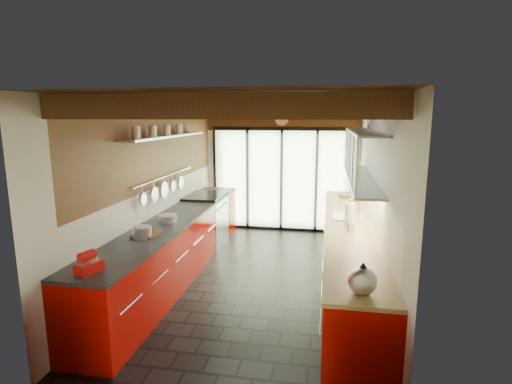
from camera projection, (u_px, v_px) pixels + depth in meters
ground at (259, 279)px, 5.95m from camera, size 5.50×5.50×0.00m
room_shell at (260, 170)px, 5.64m from camera, size 5.50×5.50×5.50m
ceiling_beams at (264, 112)px, 5.86m from camera, size 3.14×5.06×4.90m
glass_door at (282, 152)px, 8.24m from camera, size 2.95×0.10×2.90m
left_counter at (177, 245)px, 6.09m from camera, size 0.68×5.00×0.92m
range_stove at (206, 220)px, 7.49m from camera, size 0.66×0.90×0.97m
right_counter at (348, 255)px, 5.64m from camera, size 0.68×5.00×0.92m
sink_assembly at (349, 214)px, 5.93m from camera, size 0.45×0.52×0.43m
upper_cabinets_right at (363, 155)px, 5.64m from camera, size 0.34×3.00×3.00m
left_wall_fixtures at (166, 153)px, 6.04m from camera, size 0.28×2.60×0.96m
stand_mixer at (89, 264)px, 3.82m from camera, size 0.21×0.28×0.22m
pot_large at (142, 232)px, 4.90m from camera, size 0.30×0.30×0.15m
pot_small at (167, 218)px, 5.66m from camera, size 0.34×0.34×0.10m
cutting_board at (147, 234)px, 5.04m from camera, size 0.29×0.39×0.03m
kettle at (363, 279)px, 3.36m from camera, size 0.30×0.33×0.29m
paper_towel at (350, 214)px, 5.52m from camera, size 0.14×0.14×0.35m
soap_bottle at (351, 225)px, 5.18m from camera, size 0.10×0.10×0.17m
bowl at (344, 195)px, 7.42m from camera, size 0.31×0.31×0.06m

